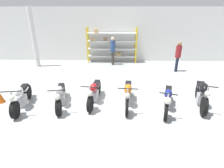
# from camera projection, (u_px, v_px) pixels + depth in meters

# --- Properties ---
(ground_plane) EXTENTS (30.00, 30.00, 0.00)m
(ground_plane) POSITION_uv_depth(u_px,v_px,m) (112.00, 105.00, 6.73)
(ground_plane) COLOR #B2B7B7
(back_wall) EXTENTS (30.00, 0.08, 3.60)m
(back_wall) POSITION_uv_depth(u_px,v_px,m) (114.00, 35.00, 11.98)
(back_wall) COLOR white
(back_wall) RESTS_ON ground_plane
(shelving_rack) EXTENTS (3.36, 0.63, 2.32)m
(shelving_rack) POSITION_uv_depth(u_px,v_px,m) (111.00, 45.00, 11.88)
(shelving_rack) COLOR gold
(shelving_rack) RESTS_ON ground_plane
(support_pillar) EXTENTS (0.28, 0.28, 3.60)m
(support_pillar) POSITION_uv_depth(u_px,v_px,m) (34.00, 38.00, 10.70)
(support_pillar) COLOR silver
(support_pillar) RESTS_ON ground_plane
(motorcycle_white) EXTENTS (0.67, 2.01, 0.97)m
(motorcycle_white) POSITION_uv_depth(u_px,v_px,m) (21.00, 97.00, 6.40)
(motorcycle_white) COLOR black
(motorcycle_white) RESTS_ON ground_plane
(motorcycle_silver) EXTENTS (0.67, 1.99, 0.93)m
(motorcycle_silver) POSITION_uv_depth(u_px,v_px,m) (60.00, 96.00, 6.57)
(motorcycle_silver) COLOR black
(motorcycle_silver) RESTS_ON ground_plane
(motorcycle_red) EXTENTS (0.64, 2.02, 0.95)m
(motorcycle_red) POSITION_uv_depth(u_px,v_px,m) (94.00, 92.00, 6.78)
(motorcycle_red) COLOR black
(motorcycle_red) RESTS_ON ground_plane
(motorcycle_orange) EXTENTS (0.68, 2.10, 1.00)m
(motorcycle_orange) POSITION_uv_depth(u_px,v_px,m) (128.00, 94.00, 6.58)
(motorcycle_orange) COLOR black
(motorcycle_orange) RESTS_ON ground_plane
(motorcycle_blue) EXTENTS (0.82, 1.96, 0.94)m
(motorcycle_blue) POSITION_uv_depth(u_px,v_px,m) (168.00, 99.00, 6.26)
(motorcycle_blue) COLOR black
(motorcycle_blue) RESTS_ON ground_plane
(motorcycle_black) EXTENTS (0.80, 1.98, 1.07)m
(motorcycle_black) POSITION_uv_depth(u_px,v_px,m) (202.00, 94.00, 6.48)
(motorcycle_black) COLOR black
(motorcycle_black) RESTS_ON ground_plane
(person_browsing) EXTENTS (0.44, 0.44, 1.75)m
(person_browsing) POSITION_uv_depth(u_px,v_px,m) (178.00, 54.00, 10.06)
(person_browsing) COLOR #1E2338
(person_browsing) RESTS_ON ground_plane
(person_near_rack) EXTENTS (0.38, 0.38, 1.81)m
(person_near_rack) POSITION_uv_depth(u_px,v_px,m) (113.00, 48.00, 11.35)
(person_near_rack) COLOR #38332D
(person_near_rack) RESTS_ON ground_plane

